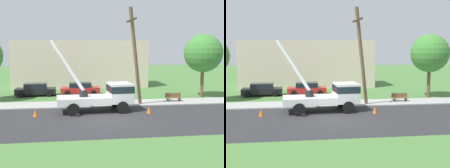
{
  "view_description": "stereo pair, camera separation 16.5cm",
  "coord_description": "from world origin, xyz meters",
  "views": [
    {
      "loc": [
        -2.34,
        -19.74,
        5.14
      ],
      "look_at": [
        0.78,
        3.72,
        2.19
      ],
      "focal_mm": 44.17,
      "sensor_mm": 36.0,
      "label": 1
    },
    {
      "loc": [
        -2.18,
        -19.76,
        5.14
      ],
      "look_at": [
        0.78,
        3.72,
        2.19
      ],
      "focal_mm": 44.17,
      "sensor_mm": 36.0,
      "label": 2
    }
  ],
  "objects": [
    {
      "name": "ground_plane",
      "position": [
        0.0,
        12.0,
        0.0
      ],
      "size": [
        120.0,
        120.0,
        0.0
      ],
      "primitive_type": "plane",
      "color": "#477538"
    },
    {
      "name": "sidewalk_strip",
      "position": [
        0.0,
        5.97,
        0.05
      ],
      "size": [
        80.0,
        3.0,
        0.1
      ],
      "primitive_type": "cube",
      "color": "#9E9E99",
      "rests_on": "ground"
    },
    {
      "name": "utility_truck",
      "position": [
        0.07,
        2.95,
        1.41
      ],
      "size": [
        6.93,
        3.23,
        5.98
      ],
      "color": "silver",
      "rests_on": "ground"
    },
    {
      "name": "lowrise_building_backdrop",
      "position": [
        -1.56,
        19.38,
        3.2
      ],
      "size": [
        18.0,
        6.0,
        6.4
      ],
      "primitive_type": "cube",
      "color": "beige",
      "rests_on": "ground"
    },
    {
      "name": "park_bench",
      "position": [
        7.22,
        6.03,
        0.46
      ],
      "size": [
        1.6,
        0.45,
        0.9
      ],
      "color": "brown",
      "rests_on": "ground"
    },
    {
      "name": "parked_sedan_red",
      "position": [
        -1.82,
        11.76,
        0.71
      ],
      "size": [
        4.4,
        2.03,
        1.42
      ],
      "color": "#B21E1E",
      "rests_on": "ground"
    },
    {
      "name": "roadside_tree_far",
      "position": [
        11.29,
        8.44,
        4.76
      ],
      "size": [
        4.08,
        4.08,
        6.82
      ],
      "color": "brown",
      "rests_on": "ground"
    },
    {
      "name": "traffic_cone_ahead",
      "position": [
        3.55,
        1.65,
        0.28
      ],
      "size": [
        0.36,
        0.36,
        0.56
      ],
      "primitive_type": "cone",
      "color": "orange",
      "rests_on": "ground"
    },
    {
      "name": "traffic_cone_behind",
      "position": [
        -5.49,
        1.73,
        0.28
      ],
      "size": [
        0.36,
        0.36,
        0.56
      ],
      "primitive_type": "cone",
      "color": "orange",
      "rests_on": "ground"
    },
    {
      "name": "parked_sedan_black",
      "position": [
        -6.78,
        11.63,
        0.71
      ],
      "size": [
        4.51,
        2.2,
        1.42
      ],
      "color": "black",
      "rests_on": "ground"
    },
    {
      "name": "leaning_utility_pole",
      "position": [
        2.96,
        4.29,
        4.51
      ],
      "size": [
        2.03,
        2.57,
        8.79
      ],
      "color": "brown",
      "rests_on": "ground"
    },
    {
      "name": "road_asphalt",
      "position": [
        0.0,
        0.0,
        0.0
      ],
      "size": [
        80.0,
        8.93,
        0.01
      ],
      "primitive_type": "cube",
      "color": "#2B2B2D",
      "rests_on": "ground"
    }
  ]
}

